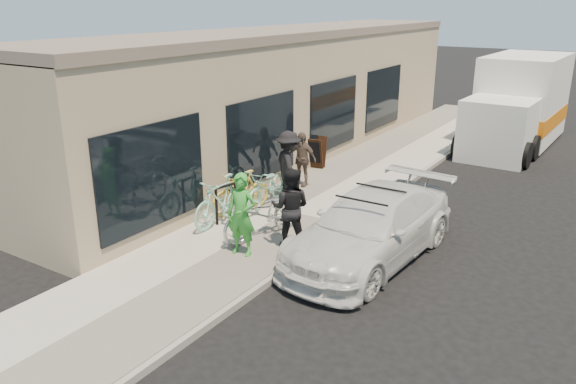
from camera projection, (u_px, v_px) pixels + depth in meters
The scene contains 17 objects.
ground at pixel (294, 287), 10.47m from camera, with size 120.00×120.00×0.00m, color black.
sidewalk at pixel (289, 214), 13.86m from camera, with size 3.00×34.00×0.15m, color #B2ADA0.
curb at pixel (346, 227), 13.07m from camera, with size 0.12×34.00×0.13m, color gray.
storefront at pixel (288, 93), 18.83m from camera, with size 3.60×20.00×4.22m.
bike_rack at pixel (226, 199), 13.03m from camera, with size 0.17×0.64×0.91m.
sandwich_board at pixel (315, 152), 17.33m from camera, with size 0.65×0.66×0.95m.
sedan_white at pixel (371, 227), 11.43m from camera, with size 2.34×4.97×1.44m.
sedan_silver at pixel (391, 212), 12.79m from camera, with size 1.18×2.92×1.00m, color #A6A6AB.
moving_truck at pixel (518, 106), 20.47m from camera, with size 2.65×6.61×3.21m.
tandem_bike at pixel (263, 213), 12.14m from camera, with size 0.74×2.12×1.12m, color #BBBBBE.
woman_rider at pixel (241, 215), 11.25m from camera, with size 0.62×0.41×1.71m, color green.
man_standing at pixel (290, 208), 11.61m from camera, with size 0.83×0.65×1.72m, color black.
cruiser_bike_a at pixel (221, 200), 12.92m from camera, with size 0.53×1.87×1.12m, color #88CBB5.
cruiser_bike_b at pixel (267, 187), 14.03m from camera, with size 0.67×1.93×1.02m, color #88CBB5.
cruiser_bike_c at pixel (241, 192), 13.65m from camera, with size 0.48×1.69×1.01m, color gold.
bystander_a at pixel (289, 165), 14.44m from camera, with size 1.16×0.67×1.80m, color black.
bystander_b at pixel (301, 159), 15.56m from camera, with size 0.89×0.37×1.52m, color brown.
Camera 1 is at (4.93, -7.93, 5.06)m, focal length 35.00 mm.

